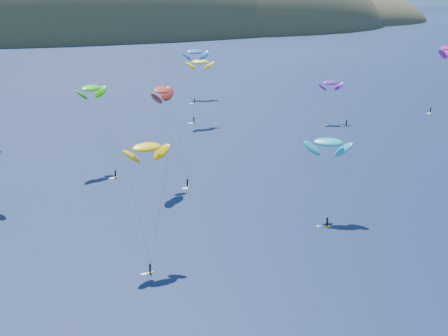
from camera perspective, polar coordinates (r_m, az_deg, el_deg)
island at (r=604.88m, az=-13.19°, el=11.27°), size 730.00×300.00×210.00m
kitesurfer_2 at (r=105.50m, az=-7.09°, el=1.88°), size 8.40×10.24×21.70m
kitesurfer_3 at (r=159.65m, az=-12.06°, el=7.15°), size 9.46×15.52×22.72m
kitesurfer_4 at (r=207.91m, az=-2.65°, el=10.58°), size 10.19×6.51×25.87m
kitesurfer_5 at (r=127.12m, az=9.50°, el=2.34°), size 10.02×11.80×17.58m
kitesurfer_6 at (r=211.53m, az=9.73°, el=7.68°), size 8.81×11.11×15.36m
kitesurfer_8 at (r=238.01m, az=19.72°, el=10.26°), size 13.17×10.73×25.62m
kitesurfer_9 at (r=143.59m, az=-5.69°, el=7.11°), size 9.34×10.99×24.82m
kitesurfer_11 at (r=250.84m, az=-2.20°, el=9.69°), size 12.32×15.41×17.29m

